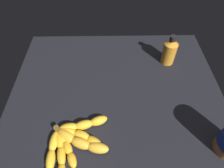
# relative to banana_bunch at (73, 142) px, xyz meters

# --- Properties ---
(ground_plane) EXTENTS (0.91, 0.76, 0.03)m
(ground_plane) POSITION_rel_banana_bunch_xyz_m (-0.16, -0.26, -0.03)
(ground_plane) COLOR black
(banana_bunch) EXTENTS (0.21, 0.28, 0.04)m
(banana_bunch) POSITION_rel_banana_bunch_xyz_m (0.00, 0.00, 0.00)
(banana_bunch) COLOR gold
(banana_bunch) RESTS_ON ground_plane
(honey_bottle) EXTENTS (0.06, 0.06, 0.15)m
(honey_bottle) POSITION_rel_banana_bunch_xyz_m (-0.41, -0.42, 0.05)
(honey_bottle) COLOR orange
(honey_bottle) RESTS_ON ground_plane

